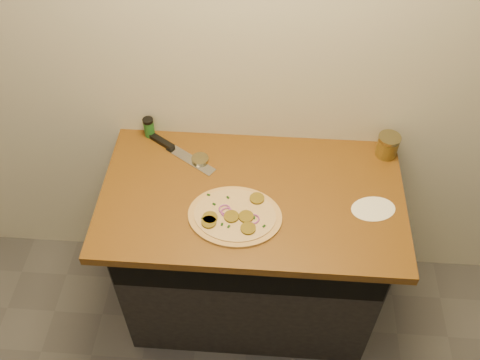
# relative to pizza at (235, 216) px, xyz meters

# --- Properties ---
(cabinet) EXTENTS (1.10, 0.60, 0.86)m
(cabinet) POSITION_rel_pizza_xyz_m (0.06, 0.15, -0.48)
(cabinet) COLOR black
(cabinet) RESTS_ON ground
(countertop) EXTENTS (1.20, 0.70, 0.04)m
(countertop) POSITION_rel_pizza_xyz_m (0.06, 0.12, -0.03)
(countertop) COLOR brown
(countertop) RESTS_ON cabinet
(pizza) EXTENTS (0.38, 0.38, 0.02)m
(pizza) POSITION_rel_pizza_xyz_m (0.00, 0.00, 0.00)
(pizza) COLOR tan
(pizza) RESTS_ON countertop
(chefs_knife) EXTENTS (0.31, 0.23, 0.02)m
(chefs_knife) POSITION_rel_pizza_xyz_m (-0.28, 0.33, -0.00)
(chefs_knife) COLOR #B7BAC1
(chefs_knife) RESTS_ON countertop
(mason_jar_lid) EXTENTS (0.09, 0.09, 0.02)m
(mason_jar_lid) POSITION_rel_pizza_xyz_m (-0.17, 0.29, -0.00)
(mason_jar_lid) COLOR #8E8352
(mason_jar_lid) RESTS_ON countertop
(salsa_jar) EXTENTS (0.09, 0.09, 0.10)m
(salsa_jar) POSITION_rel_pizza_xyz_m (0.61, 0.38, 0.04)
(salsa_jar) COLOR #9C1F0F
(salsa_jar) RESTS_ON countertop
(spice_shaker) EXTENTS (0.05, 0.05, 0.09)m
(spice_shaker) POSITION_rel_pizza_xyz_m (-0.40, 0.42, 0.04)
(spice_shaker) COLOR #1D5D23
(spice_shaker) RESTS_ON countertop
(flour_spill) EXTENTS (0.21, 0.21, 0.00)m
(flour_spill) POSITION_rel_pizza_xyz_m (0.53, 0.08, -0.01)
(flour_spill) COLOR silver
(flour_spill) RESTS_ON countertop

